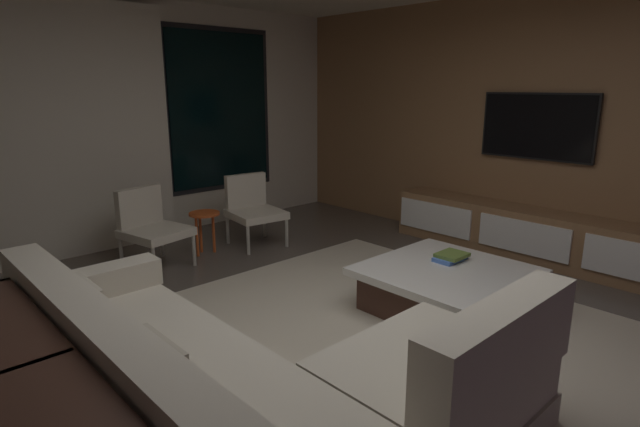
# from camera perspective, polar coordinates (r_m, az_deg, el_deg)

# --- Properties ---
(floor) EXTENTS (9.20, 9.20, 0.00)m
(floor) POSITION_cam_1_polar(r_m,az_deg,el_deg) (3.50, 4.01, -15.87)
(floor) COLOR #564C44
(back_wall_with_window) EXTENTS (6.60, 0.30, 2.70)m
(back_wall_with_window) POSITION_cam_1_polar(r_m,az_deg,el_deg) (6.08, -22.38, 9.28)
(back_wall_with_window) COLOR beige
(back_wall_with_window) RESTS_ON floor
(media_wall) EXTENTS (0.12, 7.80, 2.70)m
(media_wall) POSITION_cam_1_polar(r_m,az_deg,el_deg) (5.69, 25.99, 8.73)
(media_wall) COLOR #8E6642
(media_wall) RESTS_ON floor
(area_rug) EXTENTS (3.20, 3.80, 0.01)m
(area_rug) POSITION_cam_1_polar(r_m,az_deg,el_deg) (3.68, 9.03, -14.34)
(area_rug) COLOR beige
(area_rug) RESTS_ON floor
(sectional_couch) EXTENTS (1.98, 2.50, 0.82)m
(sectional_couch) POSITION_cam_1_polar(r_m,az_deg,el_deg) (2.67, -8.26, -19.11)
(sectional_couch) COLOR #B1A997
(sectional_couch) RESTS_ON floor
(coffee_table) EXTENTS (1.16, 1.16, 0.36)m
(coffee_table) POSITION_cam_1_polar(r_m,az_deg,el_deg) (4.17, 14.01, -8.26)
(coffee_table) COLOR #41271E
(coffee_table) RESTS_ON floor
(book_stack_on_coffee_table) EXTENTS (0.28, 0.20, 0.06)m
(book_stack_on_coffee_table) POSITION_cam_1_polar(r_m,az_deg,el_deg) (4.30, 14.53, -4.73)
(book_stack_on_coffee_table) COLOR #4A77D3
(book_stack_on_coffee_table) RESTS_ON coffee_table
(accent_chair_near_window) EXTENTS (0.61, 0.63, 0.78)m
(accent_chair_near_window) POSITION_cam_1_polar(r_m,az_deg,el_deg) (5.75, -7.62, 0.82)
(accent_chair_near_window) COLOR #B2ADA0
(accent_chair_near_window) RESTS_ON floor
(accent_chair_by_curtain) EXTENTS (0.64, 0.66, 0.78)m
(accent_chair_by_curtain) POSITION_cam_1_polar(r_m,az_deg,el_deg) (5.25, -18.58, -1.11)
(accent_chair_by_curtain) COLOR #B2ADA0
(accent_chair_by_curtain) RESTS_ON floor
(side_stool) EXTENTS (0.32, 0.32, 0.46)m
(side_stool) POSITION_cam_1_polar(r_m,az_deg,el_deg) (5.48, -12.92, -0.74)
(side_stool) COLOR #BF4C1E
(side_stool) RESTS_ON floor
(media_console) EXTENTS (0.46, 3.10, 0.52)m
(media_console) POSITION_cam_1_polar(r_m,az_deg,el_deg) (5.63, 23.23, -2.43)
(media_console) COLOR #8E6642
(media_console) RESTS_ON floor
(mounted_tv) EXTENTS (0.05, 1.17, 0.67)m
(mounted_tv) POSITION_cam_1_polar(r_m,az_deg,el_deg) (5.69, 23.23, 9.00)
(mounted_tv) COLOR black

